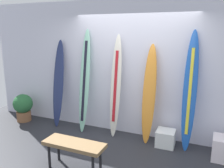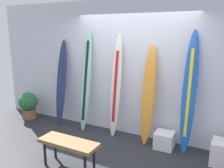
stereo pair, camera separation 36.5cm
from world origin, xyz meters
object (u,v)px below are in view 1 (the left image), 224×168
Objects in this scene: surfboard_sunset at (149,95)px; display_block_left at (166,138)px; display_block_center at (224,149)px; bench at (74,146)px; surfboard_ivory at (116,86)px; surfboard_cobalt at (190,92)px; potted_plant at (23,106)px; surfboard_navy at (58,84)px; surfboard_seafoam at (85,82)px.

surfboard_sunset is 5.44× the size of display_block_left.
display_block_center is 2.54m from bench.
bench is at bearing -94.02° from surfboard_ivory.
bench is (-0.81, -1.43, -0.55)m from surfboard_sunset.
bench is at bearing -150.20° from display_block_center.
display_block_left is at bearing -4.66° from surfboard_ivory.
surfboard_sunset is at bearing 172.78° from display_block_center.
surfboard_cobalt reaches higher than potted_plant.
display_block_left is (0.37, -0.07, -0.80)m from surfboard_sunset.
surfboard_cobalt is at bearing 0.37° from surfboard_sunset.
surfboard_seafoam is (0.69, -0.01, 0.10)m from surfboard_navy.
surfboard_ivory is 2.47m from potted_plant.
surfboard_seafoam is 1.43m from surfboard_sunset.
surfboard_seafoam is at bearing 113.23° from bench.
surfboard_sunset is at bearing 169.25° from display_block_left.
surfboard_cobalt is (0.74, 0.00, 0.15)m from surfboard_sunset.
surfboard_seafoam reaches higher than surfboard_cobalt.
surfboard_ivory is at bearing 85.98° from bench.
surfboard_cobalt is 6.18× the size of display_block_left.
display_block_left is (-0.37, -0.08, -0.95)m from surfboard_cobalt.
surfboard_ivory reaches higher than potted_plant.
surfboard_ivory is 3.15× the size of potted_plant.
surfboard_navy is at bearing 179.32° from surfboard_seafoam.
surfboard_seafoam is at bearing 178.06° from display_block_left.
potted_plant is at bearing -178.60° from display_block_left.
surfboard_cobalt is 5.47× the size of display_block_center.
display_block_center is at bearing -15.68° from surfboard_cobalt.
display_block_center is at bearing -0.27° from potted_plant.
surfboard_navy reaches higher than display_block_center.
surfboard_ivory reaches higher than bench.
surfboard_cobalt is at bearing 0.39° from surfboard_seafoam.
display_block_left is 0.88× the size of display_block_center.
display_block_center is (2.10, -0.19, -0.85)m from surfboard_ivory.
surfboard_sunset is at bearing 0.04° from surfboard_navy.
potted_plant is 0.67× the size of bench.
surfboard_sunset is at bearing -1.39° from surfboard_ivory.
bench is at bearing -47.71° from surfboard_navy.
potted_plant reaches higher than bench.
display_block_left is 0.36× the size of bench.
display_block_left is at bearing 49.11° from bench.
display_block_center is 0.40× the size of bench.
surfboard_ivory is at bearing 179.51° from surfboard_cobalt.
surfboard_ivory is 1.60m from bench.
display_block_center is (2.81, -0.17, -0.89)m from surfboard_seafoam.
surfboard_sunset is (0.71, -0.02, -0.10)m from surfboard_ivory.
surfboard_cobalt is (2.17, 0.01, 0.01)m from surfboard_seafoam.
surfboard_seafoam reaches higher than surfboard_sunset.
surfboard_cobalt is at bearing 0.13° from surfboard_navy.
surfboard_seafoam is at bearing -179.61° from surfboard_cobalt.
surfboard_ivory is at bearing 178.61° from surfboard_sunset.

